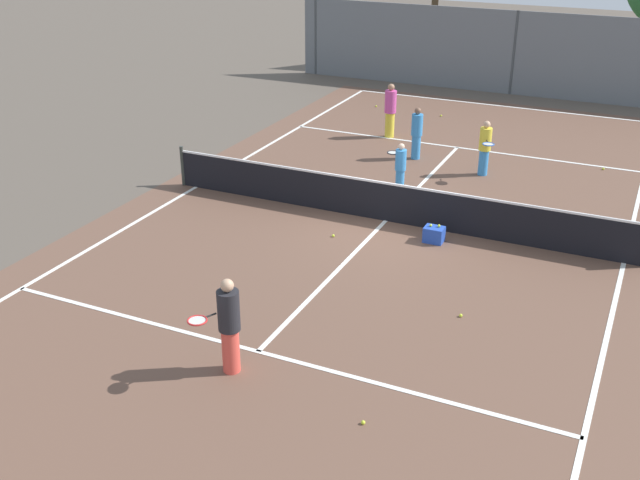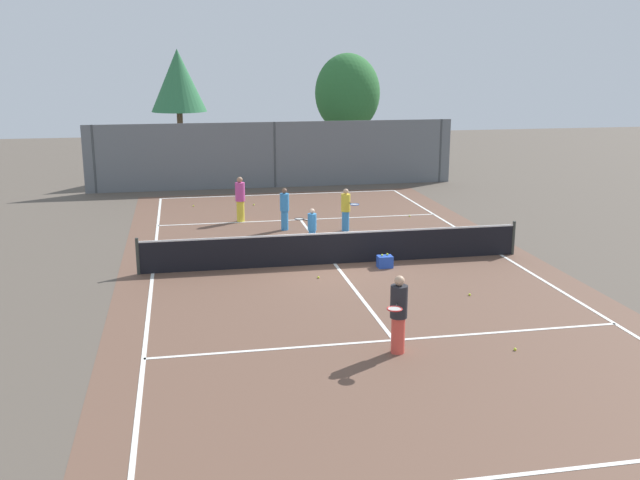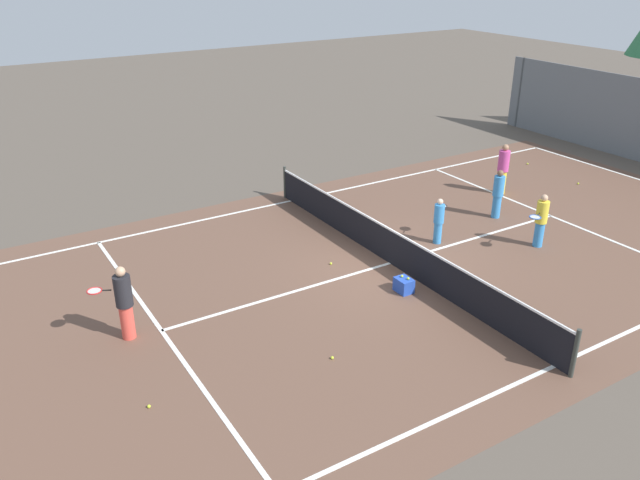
{
  "view_description": "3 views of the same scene",
  "coord_description": "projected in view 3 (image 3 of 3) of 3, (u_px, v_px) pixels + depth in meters",
  "views": [
    {
      "loc": [
        5.75,
        -16.16,
        7.38
      ],
      "look_at": [
        -0.21,
        -3.38,
        0.86
      ],
      "focal_mm": 42.69,
      "sensor_mm": 36.0,
      "label": 1
    },
    {
      "loc": [
        -4.54,
        -21.08,
        6.17
      ],
      "look_at": [
        -0.59,
        -0.7,
        0.96
      ],
      "focal_mm": 40.7,
      "sensor_mm": 36.0,
      "label": 2
    },
    {
      "loc": [
        12.17,
        -9.73,
        7.79
      ],
      "look_at": [
        -0.8,
        -1.74,
        0.8
      ],
      "focal_mm": 35.87,
      "sensor_mm": 36.0,
      "label": 3
    }
  ],
  "objects": [
    {
      "name": "ground_plane",
      "position": [
        390.0,
        263.0,
        17.3
      ],
      "size": [
        80.0,
        80.0,
        0.0
      ],
      "primitive_type": "plane",
      "color": "brown"
    },
    {
      "name": "player_3",
      "position": [
        439.0,
        220.0,
        18.23
      ],
      "size": [
        0.74,
        0.78,
        1.36
      ],
      "color": "#388CD8",
      "rests_on": "ground_plane"
    },
    {
      "name": "tennis_ball_2",
      "position": [
        332.0,
        358.0,
        13.27
      ],
      "size": [
        0.07,
        0.07,
        0.07
      ],
      "primitive_type": "sphere",
      "color": "#CCE533",
      "rests_on": "ground_plane"
    },
    {
      "name": "ball_crate",
      "position": [
        404.0,
        285.0,
        15.81
      ],
      "size": [
        0.45,
        0.35,
        0.43
      ],
      "color": "blue",
      "rests_on": "ground_plane"
    },
    {
      "name": "tennis_net",
      "position": [
        391.0,
        246.0,
        17.09
      ],
      "size": [
        11.9,
        0.1,
        1.1
      ],
      "color": "#333833",
      "rests_on": "ground_plane"
    },
    {
      "name": "tennis_ball_5",
      "position": [
        149.0,
        406.0,
        11.86
      ],
      "size": [
        0.07,
        0.07,
        0.07
      ],
      "primitive_type": "sphere",
      "color": "#CCE533",
      "rests_on": "ground_plane"
    },
    {
      "name": "player_2",
      "position": [
        124.0,
        302.0,
        13.65
      ],
      "size": [
        0.66,
        0.93,
        1.73
      ],
      "color": "#E54C3F",
      "rests_on": "ground_plane"
    },
    {
      "name": "tennis_ball_4",
      "position": [
        528.0,
        164.0,
        25.16
      ],
      "size": [
        0.07,
        0.07,
        0.07
      ],
      "primitive_type": "sphere",
      "color": "#CCE533",
      "rests_on": "ground_plane"
    },
    {
      "name": "tennis_ball_6",
      "position": [
        578.0,
        183.0,
        23.06
      ],
      "size": [
        0.07,
        0.07,
        0.07
      ],
      "primitive_type": "sphere",
      "color": "#CCE533",
      "rests_on": "ground_plane"
    },
    {
      "name": "tennis_ball_1",
      "position": [
        344.0,
        214.0,
        20.43
      ],
      "size": [
        0.07,
        0.07,
        0.07
      ],
      "primitive_type": "sphere",
      "color": "#CCE533",
      "rests_on": "ground_plane"
    },
    {
      "name": "tennis_ball_7",
      "position": [
        429.0,
        283.0,
        16.2
      ],
      "size": [
        0.07,
        0.07,
        0.07
      ],
      "primitive_type": "sphere",
      "color": "#CCE533",
      "rests_on": "ground_plane"
    },
    {
      "name": "player_1",
      "position": [
        503.0,
        169.0,
        21.87
      ],
      "size": [
        0.37,
        0.37,
        1.75
      ],
      "color": "yellow",
      "rests_on": "ground_plane"
    },
    {
      "name": "court_surface",
      "position": [
        390.0,
        263.0,
        17.3
      ],
      "size": [
        13.0,
        25.0,
        0.01
      ],
      "color": "brown",
      "rests_on": "ground_plane"
    },
    {
      "name": "player_4",
      "position": [
        541.0,
        220.0,
        17.96
      ],
      "size": [
        0.59,
        0.91,
        1.57
      ],
      "color": "#388CD8",
      "rests_on": "ground_plane"
    },
    {
      "name": "player_0",
      "position": [
        498.0,
        194.0,
        19.93
      ],
      "size": [
        0.33,
        0.33,
        1.56
      ],
      "color": "#388CD8",
      "rests_on": "ground_plane"
    },
    {
      "name": "tennis_ball_0",
      "position": [
        331.0,
        264.0,
        17.22
      ],
      "size": [
        0.07,
        0.07,
        0.07
      ],
      "primitive_type": "sphere",
      "color": "#CCE533",
      "rests_on": "ground_plane"
    }
  ]
}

